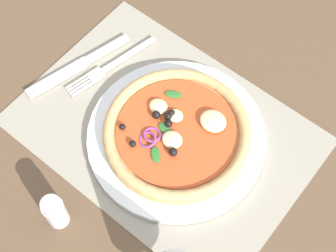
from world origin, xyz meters
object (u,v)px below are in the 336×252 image
at_px(pizza, 175,134).
at_px(knife, 78,66).
at_px(fork, 108,68).
at_px(plate, 175,139).
at_px(pepper_shaker, 55,212).

relative_size(pizza, knife, 1.17).
bearing_deg(fork, plate, 91.53).
height_order(knife, pepper_shaker, pepper_shaker).
xyz_separation_m(plate, knife, (0.22, -0.01, -0.00)).
relative_size(fork, pepper_shaker, 2.67).
xyz_separation_m(knife, pepper_shaker, (-0.16, 0.21, 0.03)).
bearing_deg(pizza, pepper_shaker, 75.59).
distance_m(plate, fork, 0.18).
bearing_deg(pizza, knife, -1.33).
xyz_separation_m(pizza, pepper_shaker, (0.05, 0.21, 0.01)).
bearing_deg(pepper_shaker, fork, -63.40).
distance_m(knife, pepper_shaker, 0.27).
relative_size(fork, knife, 0.91).
height_order(plate, knife, plate).
bearing_deg(knife, fork, 139.35).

